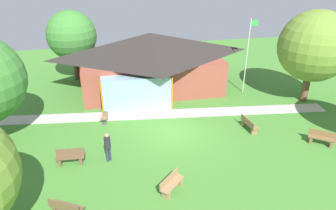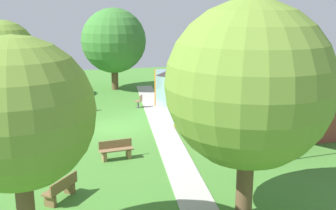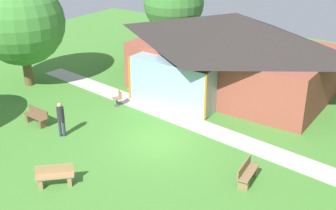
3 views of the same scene
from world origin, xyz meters
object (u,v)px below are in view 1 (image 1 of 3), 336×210
Objects in this scene: pavilion at (150,60)px; flagpole at (247,54)px; bench_mid_right at (249,124)px; bench_lawn_far_right at (322,138)px; patio_chair_west at (104,118)px; tree_behind_pavilion_left at (72,36)px; visitor_strolling_lawn at (108,145)px; bench_front_center at (172,184)px; bench_front_left at (66,208)px; bench_mid_left at (70,157)px; tree_east_hedge at (314,46)px.

pavilion is 7.85m from flagpole.
flagpole is 6.84m from bench_mid_right.
patio_chair_west is (-12.60, 5.18, 0.01)m from bench_lawn_far_right.
bench_lawn_far_right is at bearing -43.36° from tree_behind_pavilion_left.
bench_mid_right is 9.08m from visitor_strolling_lawn.
patio_chair_west is (-4.00, -5.64, -1.98)m from pavilion.
tree_behind_pavilion_left is (-11.38, 11.65, 3.59)m from bench_mid_right.
flagpole reaches higher than bench_mid_right.
bench_front_center is 0.23× the size of tree_behind_pavilion_left.
bench_lawn_far_right is at bearing 40.38° from bench_front_left.
patio_chair_west is (1.87, 4.07, 0.01)m from bench_mid_left.
pavilion is 11.52m from bench_mid_left.
bench_front_center is (-8.34, -10.28, -2.88)m from flagpole.
visitor_strolling_lawn is (-2.86, 3.02, 0.62)m from bench_front_center.
visitor_strolling_lawn is at bearing -162.44° from tree_east_hedge.
bench_front_center is 15.01m from tree_east_hedge.
tree_behind_pavilion_left is at bearing -116.19° from bench_front_center.
flagpole is 13.55m from bench_front_center.
bench_mid_right is at bearing -165.22° from patio_chair_west.
flagpole is at bearing -147.71° from bench_mid_left.
flagpole is 4.33× the size of bench_front_center.
patio_chair_west is at bearing 107.26° from bench_front_left.
patio_chair_west is 9.84m from tree_behind_pavilion_left.
bench_mid_right is 1.12× the size of bench_front_center.
pavilion is 1.96× the size of tree_behind_pavilion_left.
pavilion is at bearing -14.64° from bench_lawn_far_right.
pavilion is 13.97m from bench_lawn_far_right.
bench_mid_right is 16.68m from tree_behind_pavilion_left.
pavilion reaches higher than bench_mid_right.
flagpole is 6.94× the size of patio_chair_west.
bench_front_center is (-0.99, -12.91, -1.99)m from pavilion.
flagpole is 4.08× the size of bench_lawn_far_right.
bench_mid_right is at bearing -111.26° from flagpole.
tree_east_hedge is at bearing -160.86° from bench_mid_left.
bench_mid_right and bench_lawn_far_right have the same top height.
tree_east_hedge reaches higher than bench_lawn_far_right.
tree_east_hedge is at bearing -77.85° from bench_lawn_far_right.
bench_front_left is at bearing -37.26° from bench_front_center.
tree_east_hedge is at bearing -25.49° from tree_behind_pavilion_left.
bench_front_left is at bearing -159.44° from visitor_strolling_lawn.
tree_east_hedge is at bearing -32.57° from flagpole.
bench_mid_right is 9.51m from patio_chair_west.
flagpole is at bearing 69.52° from bench_front_left.
bench_mid_right is 4.26m from bench_lawn_far_right.
bench_lawn_far_right is at bearing 147.93° from bench_front_center.
bench_front_center is at bearing 144.19° from patio_chair_west.
bench_mid_left and bench_mid_right have the same top height.
pavilion is 7.78× the size of bench_mid_right.
patio_chair_west is at bearing -110.61° from bench_mid_left.
bench_front_center is at bearing 49.15° from bench_lawn_far_right.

